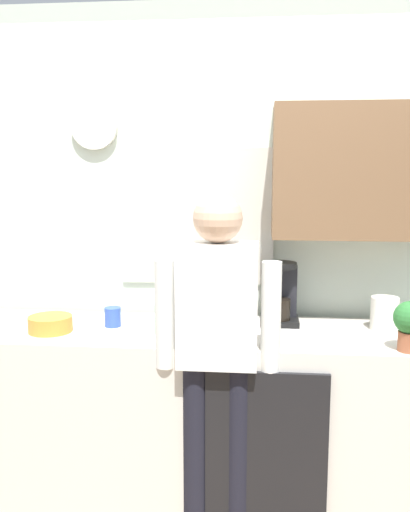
{
  "coord_description": "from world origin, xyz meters",
  "views": [
    {
      "loc": [
        0.19,
        -2.46,
        1.7
      ],
      "look_at": [
        -0.08,
        0.25,
        1.28
      ],
      "focal_mm": 39.45,
      "sensor_mm": 36.0,
      "label": 1
    }
  ],
  "objects": [
    {
      "name": "dishwasher_panel",
      "position": [
        0.23,
        -0.03,
        0.4
      ],
      "size": [
        0.56,
        0.02,
        0.8
      ],
      "primitive_type": "cube",
      "color": "black",
      "rests_on": "ground_plane"
    },
    {
      "name": "back_wall_assembly",
      "position": [
        0.09,
        0.7,
        1.36
      ],
      "size": [
        4.36,
        0.42,
        2.6
      ],
      "color": "silver",
      "rests_on": "ground_plane"
    },
    {
      "name": "cup_blue_mug",
      "position": [
        -0.57,
        0.33,
        0.94
      ],
      "size": [
        0.08,
        0.08,
        0.1
      ],
      "primitive_type": "cylinder",
      "color": "#3351B2",
      "rests_on": "kitchen_counter"
    },
    {
      "name": "person_at_sink",
      "position": [
        0.0,
        0.0,
        0.95
      ],
      "size": [
        0.57,
        0.22,
        1.6
      ],
      "rotation": [
        0.0,
        0.0,
        0.14
      ],
      "color": "black",
      "rests_on": "ground_plane"
    },
    {
      "name": "storage_canister",
      "position": [
        0.82,
        0.4,
        0.98
      ],
      "size": [
        0.14,
        0.14,
        0.17
      ],
      "primitive_type": "cylinder",
      "color": "silver",
      "rests_on": "kitchen_counter"
    },
    {
      "name": "bottle_olive_oil",
      "position": [
        -0.26,
        0.12,
        1.02
      ],
      "size": [
        0.06,
        0.06,
        0.25
      ],
      "primitive_type": "cylinder",
      "color": "olive",
      "rests_on": "kitchen_counter"
    },
    {
      "name": "potted_plant",
      "position": [
        0.86,
        0.06,
        1.02
      ],
      "size": [
        0.15,
        0.15,
        0.23
      ],
      "color": "#9E5638",
      "rests_on": "kitchen_counter"
    },
    {
      "name": "bottle_red_vinegar",
      "position": [
        0.04,
        0.45,
        1.0
      ],
      "size": [
        0.06,
        0.06,
        0.22
      ],
      "primitive_type": "cylinder",
      "color": "maroon",
      "rests_on": "kitchen_counter"
    },
    {
      "name": "coffee_maker",
      "position": [
        0.3,
        0.5,
        1.04
      ],
      "size": [
        0.2,
        0.2,
        0.33
      ],
      "color": "black",
      "rests_on": "kitchen_counter"
    },
    {
      "name": "mixing_bowl",
      "position": [
        -0.86,
        0.2,
        0.93
      ],
      "size": [
        0.22,
        0.22,
        0.08
      ],
      "primitive_type": "cylinder",
      "color": "orange",
      "rests_on": "kitchen_counter"
    },
    {
      "name": "dish_soap",
      "position": [
        -0.3,
        0.21,
        0.97
      ],
      "size": [
        0.06,
        0.06,
        0.18
      ],
      "color": "green",
      "rests_on": "kitchen_counter"
    },
    {
      "name": "kitchen_counter",
      "position": [
        0.0,
        0.3,
        0.45
      ],
      "size": [
        2.76,
        0.64,
        0.89
      ],
      "primitive_type": "cube",
      "color": "beige",
      "rests_on": "ground_plane"
    }
  ]
}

